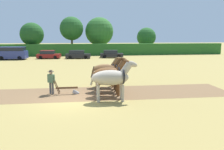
{
  "coord_description": "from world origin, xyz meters",
  "views": [
    {
      "loc": [
        0.62,
        -13.4,
        3.96
      ],
      "look_at": [
        2.98,
        2.53,
        1.1
      ],
      "focal_mm": 35.0,
      "sensor_mm": 36.0,
      "label": 1
    }
  ],
  "objects_px": {
    "farmer_at_plow": "(51,80)",
    "tree_center": "(99,32)",
    "tree_center_right": "(146,37)",
    "draft_horse_trail_right": "(106,70)",
    "draft_horse_lead_right": "(110,74)",
    "tree_center_left": "(72,29)",
    "plow": "(69,89)",
    "parked_car_left": "(49,55)",
    "draft_horse_lead_left": "(112,78)",
    "parked_car_center": "(111,54)",
    "draft_horse_trail_left": "(108,71)",
    "tree_left": "(32,34)",
    "farmer_beside_team": "(107,72)",
    "parked_car_center_left": "(78,55)",
    "parked_van": "(12,53)"
  },
  "relations": [
    {
      "from": "tree_center_right",
      "to": "plow",
      "type": "relative_size",
      "value": 3.48
    },
    {
      "from": "tree_center_right",
      "to": "parked_car_left",
      "type": "distance_m",
      "value": 23.81
    },
    {
      "from": "tree_left",
      "to": "draft_horse_lead_right",
      "type": "relative_size",
      "value": 2.47
    },
    {
      "from": "parked_car_left",
      "to": "farmer_beside_team",
      "type": "bearing_deg",
      "value": -64.58
    },
    {
      "from": "farmer_at_plow",
      "to": "tree_center",
      "type": "bearing_deg",
      "value": 24.71
    },
    {
      "from": "draft_horse_trail_right",
      "to": "farmer_at_plow",
      "type": "bearing_deg",
      "value": -155.69
    },
    {
      "from": "draft_horse_trail_left",
      "to": "farmer_at_plow",
      "type": "bearing_deg",
      "value": -172.8
    },
    {
      "from": "draft_horse_lead_left",
      "to": "draft_horse_trail_right",
      "type": "relative_size",
      "value": 1.14
    },
    {
      "from": "draft_horse_lead_left",
      "to": "parked_car_center",
      "type": "xyz_separation_m",
      "value": [
        3.96,
        27.55,
        -0.77
      ]
    },
    {
      "from": "farmer_at_plow",
      "to": "farmer_beside_team",
      "type": "xyz_separation_m",
      "value": [
        4.32,
        3.19,
        -0.05
      ]
    },
    {
      "from": "farmer_at_plow",
      "to": "parked_car_center",
      "type": "distance_m",
      "value": 26.55
    },
    {
      "from": "draft_horse_lead_left",
      "to": "draft_horse_trail_left",
      "type": "xyz_separation_m",
      "value": [
        0.07,
        2.59,
        -0.02
      ]
    },
    {
      "from": "parked_car_left",
      "to": "parked_car_center",
      "type": "xyz_separation_m",
      "value": [
        11.46,
        -0.04,
        -0.02
      ]
    },
    {
      "from": "tree_left",
      "to": "farmer_beside_team",
      "type": "bearing_deg",
      "value": -67.97
    },
    {
      "from": "farmer_at_plow",
      "to": "parked_car_center_left",
      "type": "height_order",
      "value": "farmer_at_plow"
    },
    {
      "from": "plow",
      "to": "parked_van",
      "type": "xyz_separation_m",
      "value": [
        -10.69,
        24.77,
        0.8
      ]
    },
    {
      "from": "draft_horse_lead_left",
      "to": "farmer_beside_team",
      "type": "relative_size",
      "value": 1.85
    },
    {
      "from": "draft_horse_lead_left",
      "to": "farmer_at_plow",
      "type": "xyz_separation_m",
      "value": [
        -3.92,
        2.19,
        -0.49
      ]
    },
    {
      "from": "tree_center_right",
      "to": "parked_car_center",
      "type": "xyz_separation_m",
      "value": [
        -9.87,
        -10.19,
        -3.07
      ]
    },
    {
      "from": "draft_horse_lead_left",
      "to": "draft_horse_trail_left",
      "type": "height_order",
      "value": "draft_horse_lead_left"
    },
    {
      "from": "tree_center_left",
      "to": "tree_center_right",
      "type": "distance_m",
      "value": 17.53
    },
    {
      "from": "parked_van",
      "to": "parked_car_left",
      "type": "relative_size",
      "value": 1.16
    },
    {
      "from": "draft_horse_lead_left",
      "to": "parked_van",
      "type": "distance_m",
      "value": 29.96
    },
    {
      "from": "tree_center",
      "to": "farmer_beside_team",
      "type": "relative_size",
      "value": 5.11
    },
    {
      "from": "tree_center_right",
      "to": "draft_horse_trail_right",
      "type": "height_order",
      "value": "tree_center_right"
    },
    {
      "from": "draft_horse_lead_left",
      "to": "parked_van",
      "type": "xyz_separation_m",
      "value": [
        -13.43,
        26.78,
        -0.35
      ]
    },
    {
      "from": "draft_horse_lead_right",
      "to": "tree_center_right",
      "type": "bearing_deg",
      "value": 70.78
    },
    {
      "from": "draft_horse_trail_right",
      "to": "parked_car_center_left",
      "type": "xyz_separation_m",
      "value": [
        -2.37,
        23.14,
        -0.67
      ]
    },
    {
      "from": "plow",
      "to": "parked_car_left",
      "type": "distance_m",
      "value": 26.02
    },
    {
      "from": "tree_left",
      "to": "parked_car_left",
      "type": "height_order",
      "value": "tree_left"
    },
    {
      "from": "draft_horse_trail_left",
      "to": "farmer_at_plow",
      "type": "distance_m",
      "value": 4.03
    },
    {
      "from": "tree_center_left",
      "to": "parked_car_center",
      "type": "height_order",
      "value": "tree_center_left"
    },
    {
      "from": "draft_horse_trail_left",
      "to": "plow",
      "type": "xyz_separation_m",
      "value": [
        -2.8,
        -0.57,
        -1.12
      ]
    },
    {
      "from": "draft_horse_trail_left",
      "to": "parked_car_center",
      "type": "bearing_deg",
      "value": 82.65
    },
    {
      "from": "tree_center",
      "to": "draft_horse_trail_left",
      "type": "distance_m",
      "value": 35.56
    },
    {
      "from": "tree_left",
      "to": "tree_center_left",
      "type": "xyz_separation_m",
      "value": [
        8.12,
        1.42,
        1.27
      ]
    },
    {
      "from": "draft_horse_trail_right",
      "to": "parked_car_center",
      "type": "bearing_deg",
      "value": 82.26
    },
    {
      "from": "draft_horse_trail_left",
      "to": "parked_car_center_left",
      "type": "relative_size",
      "value": 0.61
    },
    {
      "from": "tree_center_left",
      "to": "parked_car_center",
      "type": "distance_m",
      "value": 12.83
    },
    {
      "from": "draft_horse_trail_right",
      "to": "parked_car_center_left",
      "type": "height_order",
      "value": "draft_horse_trail_right"
    },
    {
      "from": "tree_left",
      "to": "tree_center_left",
      "type": "distance_m",
      "value": 8.34
    },
    {
      "from": "draft_horse_lead_right",
      "to": "parked_car_center_left",
      "type": "relative_size",
      "value": 0.61
    },
    {
      "from": "tree_center",
      "to": "tree_center_right",
      "type": "bearing_deg",
      "value": -0.67
    },
    {
      "from": "draft_horse_lead_right",
      "to": "plow",
      "type": "relative_size",
      "value": 1.6
    },
    {
      "from": "draft_horse_lead_right",
      "to": "tree_center_left",
      "type": "bearing_deg",
      "value": 97.32
    },
    {
      "from": "tree_center_right",
      "to": "plow",
      "type": "bearing_deg",
      "value": -114.87
    },
    {
      "from": "tree_center_right",
      "to": "plow",
      "type": "distance_m",
      "value": 39.53
    },
    {
      "from": "draft_horse_lead_left",
      "to": "plow",
      "type": "height_order",
      "value": "draft_horse_lead_left"
    },
    {
      "from": "draft_horse_lead_right",
      "to": "farmer_at_plow",
      "type": "xyz_separation_m",
      "value": [
        -3.95,
        0.9,
        -0.47
      ]
    },
    {
      "from": "draft_horse_lead_right",
      "to": "farmer_beside_team",
      "type": "distance_m",
      "value": 4.13
    }
  ]
}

